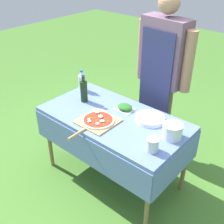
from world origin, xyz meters
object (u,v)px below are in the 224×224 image
object	(u,v)px
oil_bottle	(84,91)
mixing_tub	(172,131)
person_cook	(163,68)
prep_table	(114,124)
herb_container	(125,107)
pizza_on_peel	(97,121)
water_bottle	(82,81)
plate_stack	(150,119)
sauce_jar	(152,145)

from	to	relation	value
oil_bottle	mixing_tub	xyz separation A→B (m)	(0.97, 0.04, -0.05)
person_cook	prep_table	bearing A→B (deg)	89.32
oil_bottle	herb_container	world-z (taller)	oil_bottle
mixing_tub	prep_table	bearing A→B (deg)	-172.93
prep_table	mixing_tub	xyz separation A→B (m)	(0.56, 0.07, 0.14)
pizza_on_peel	mixing_tub	size ratio (longest dim) A/B	3.14
water_bottle	mixing_tub	xyz separation A→B (m)	(1.16, -0.11, -0.05)
water_bottle	plate_stack	bearing A→B (deg)	-1.15
herb_container	mixing_tub	world-z (taller)	mixing_tub
person_cook	oil_bottle	world-z (taller)	person_cook
prep_table	sauce_jar	distance (m)	0.58
person_cook	herb_container	bearing A→B (deg)	87.40
prep_table	person_cook	distance (m)	0.75
plate_stack	sauce_jar	distance (m)	0.42
mixing_tub	plate_stack	world-z (taller)	mixing_tub
prep_table	pizza_on_peel	world-z (taller)	pizza_on_peel
plate_stack	sauce_jar	world-z (taller)	sauce_jar
person_cook	oil_bottle	bearing A→B (deg)	58.09
pizza_on_peel	mixing_tub	bearing A→B (deg)	20.50
prep_table	person_cook	bearing A→B (deg)	83.23
prep_table	oil_bottle	xyz separation A→B (m)	(-0.41, 0.03, 0.20)
herb_container	plate_stack	xyz separation A→B (m)	(0.28, 0.00, -0.01)
oil_bottle	water_bottle	size ratio (longest dim) A/B	1.25
mixing_tub	sauce_jar	xyz separation A→B (m)	(-0.02, -0.25, -0.01)
mixing_tub	oil_bottle	bearing A→B (deg)	-177.65
oil_bottle	sauce_jar	size ratio (longest dim) A/B	2.68
person_cook	plate_stack	xyz separation A→B (m)	(0.21, -0.49, -0.27)
sauce_jar	herb_container	bearing A→B (deg)	147.62
herb_container	plate_stack	distance (m)	0.28
water_bottle	mixing_tub	bearing A→B (deg)	-5.57
person_cook	pizza_on_peel	distance (m)	0.87
pizza_on_peel	plate_stack	bearing A→B (deg)	44.17
herb_container	mixing_tub	size ratio (longest dim) A/B	1.13
herb_container	sauce_jar	distance (m)	0.63
herb_container	sauce_jar	size ratio (longest dim) A/B	1.73
oil_bottle	water_bottle	xyz separation A→B (m)	(-0.19, 0.15, -0.01)
water_bottle	herb_container	size ratio (longest dim) A/B	1.25
prep_table	pizza_on_peel	bearing A→B (deg)	-106.02
pizza_on_peel	herb_container	distance (m)	0.33
prep_table	water_bottle	distance (m)	0.65
prep_table	plate_stack	world-z (taller)	plate_stack
water_bottle	mixing_tub	size ratio (longest dim) A/B	1.41
pizza_on_peel	sauce_jar	world-z (taller)	sauce_jar
plate_stack	sauce_jar	bearing A→B (deg)	-53.54
oil_bottle	pizza_on_peel	bearing A→B (deg)	-28.34
person_cook	pizza_on_peel	xyz separation A→B (m)	(-0.12, -0.82, -0.27)
prep_table	herb_container	xyz separation A→B (m)	(0.00, 0.16, 0.11)
prep_table	plate_stack	distance (m)	0.34
oil_bottle	herb_container	size ratio (longest dim) A/B	1.55
mixing_tub	plate_stack	xyz separation A→B (m)	(-0.28, 0.09, -0.04)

